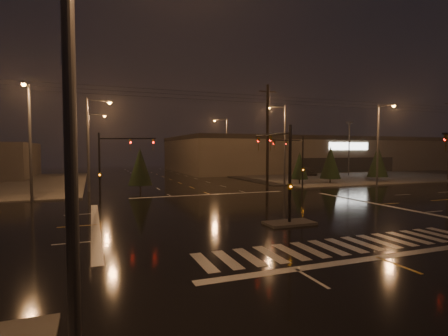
{
  "coord_description": "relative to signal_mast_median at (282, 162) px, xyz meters",
  "views": [
    {
      "loc": [
        -11.14,
        -22.15,
        4.51
      ],
      "look_at": [
        -0.9,
        4.8,
        3.0
      ],
      "focal_mm": 28.0,
      "sensor_mm": 36.0,
      "label": 1
    }
  ],
  "objects": [
    {
      "name": "streetlight_6",
      "position": [
        22.0,
        14.26,
        2.05
      ],
      "size": [
        0.32,
        2.77,
        10.0
      ],
      "color": "#38383A",
      "rests_on": "ground"
    },
    {
      "name": "retail_building",
      "position": [
        35.0,
        49.06,
        0.09
      ],
      "size": [
        60.2,
        28.3,
        7.2
      ],
      "color": "brown",
      "rests_on": "ground"
    },
    {
      "name": "conifer_0",
      "position": [
        14.16,
        19.78,
        -1.31
      ],
      "size": [
        2.23,
        2.23,
        4.19
      ],
      "color": "black",
      "rests_on": "ground"
    },
    {
      "name": "streetlight_5",
      "position": [
        -16.0,
        14.26,
        2.05
      ],
      "size": [
        0.32,
        2.77,
        10.0
      ],
      "color": "#38383A",
      "rests_on": "ground"
    },
    {
      "name": "car_parked",
      "position": [
        23.16,
        31.76,
        -2.89
      ],
      "size": [
        2.39,
        5.17,
        1.72
      ],
      "primitive_type": "imported",
      "rotation": [
        0.0,
        0.0,
        -0.07
      ],
      "color": "black",
      "rests_on": "ground"
    },
    {
      "name": "conifer_2",
      "position": [
        26.44,
        19.0,
        -0.86
      ],
      "size": [
        2.81,
        2.81,
        5.09
      ],
      "color": "black",
      "rests_on": "ground"
    },
    {
      "name": "utility_pole_1",
      "position": [
        8.0,
        17.07,
        2.38
      ],
      "size": [
        2.2,
        0.32,
        12.0
      ],
      "color": "black",
      "rests_on": "ground"
    },
    {
      "name": "stop_bar_near",
      "position": [
        -0.0,
        -7.93,
        -3.75
      ],
      "size": [
        16.0,
        0.5,
        0.01
      ],
      "primitive_type": "cube",
      "color": "beige",
      "rests_on": "ground"
    },
    {
      "name": "sidewalk_ne",
      "position": [
        30.0,
        33.07,
        -3.69
      ],
      "size": [
        36.0,
        36.0,
        0.12
      ],
      "primitive_type": "cube",
      "color": "#47443F",
      "rests_on": "ground"
    },
    {
      "name": "parking_lot",
      "position": [
        35.0,
        31.07,
        -3.71
      ],
      "size": [
        50.0,
        24.0,
        0.08
      ],
      "primitive_type": "cube",
      "color": "black",
      "rests_on": "ground"
    },
    {
      "name": "streetlight_0",
      "position": [
        -11.18,
        -11.93,
        2.05
      ],
      "size": [
        2.77,
        0.32,
        10.0
      ],
      "color": "#38383A",
      "rests_on": "ground"
    },
    {
      "name": "conifer_3",
      "position": [
        -6.28,
        19.07,
        -1.05
      ],
      "size": [
        2.56,
        2.56,
        4.7
      ],
      "color": "black",
      "rests_on": "ground"
    },
    {
      "name": "ground",
      "position": [
        -0.0,
        3.07,
        -3.75
      ],
      "size": [
        140.0,
        140.0,
        0.0
      ],
      "primitive_type": "plane",
      "color": "black",
      "rests_on": "ground"
    },
    {
      "name": "conifer_1",
      "position": [
        18.48,
        19.13,
        -0.93
      ],
      "size": [
        2.72,
        2.72,
        4.95
      ],
      "color": "black",
      "rests_on": "ground"
    },
    {
      "name": "median_island",
      "position": [
        -0.0,
        -0.93,
        -3.68
      ],
      "size": [
        3.0,
        1.6,
        0.15
      ],
      "primitive_type": "cube",
      "color": "#47443F",
      "rests_on": "ground"
    },
    {
      "name": "signal_mast_nw",
      "position": [
        -9.5,
        13.21,
        0.04
      ],
      "size": [
        4.84,
        1.86,
        6.0
      ],
      "color": "black",
      "rests_on": "ground"
    },
    {
      "name": "signal_mast_median",
      "position": [
        0.0,
        0.0,
        0.0
      ],
      "size": [
        0.25,
        4.59,
        6.0
      ],
      "color": "black",
      "rests_on": "ground"
    },
    {
      "name": "crosswalk",
      "position": [
        -0.0,
        -5.93,
        -3.75
      ],
      "size": [
        15.0,
        2.6,
        0.01
      ],
      "primitive_type": "cube",
      "color": "beige",
      "rests_on": "ground"
    },
    {
      "name": "signal_mast_ne",
      "position": [
        9.5,
        13.21,
        0.04
      ],
      "size": [
        4.84,
        1.86,
        6.0
      ],
      "color": "black",
      "rests_on": "ground"
    },
    {
      "name": "streetlight_1",
      "position": [
        -11.18,
        21.07,
        2.05
      ],
      "size": [
        2.77,
        0.32,
        10.0
      ],
      "color": "#38383A",
      "rests_on": "ground"
    },
    {
      "name": "streetlight_3",
      "position": [
        11.18,
        19.07,
        2.05
      ],
      "size": [
        2.77,
        0.32,
        10.0
      ],
      "color": "#38383A",
      "rests_on": "ground"
    },
    {
      "name": "stop_bar_far",
      "position": [
        -0.0,
        14.07,
        -3.75
      ],
      "size": [
        16.0,
        0.5,
        0.01
      ],
      "primitive_type": "cube",
      "color": "beige",
      "rests_on": "ground"
    },
    {
      "name": "streetlight_2",
      "position": [
        -11.18,
        37.07,
        2.05
      ],
      "size": [
        2.77,
        0.32,
        10.0
      ],
      "color": "#38383A",
      "rests_on": "ground"
    },
    {
      "name": "streetlight_4",
      "position": [
        11.18,
        39.07,
        2.05
      ],
      "size": [
        2.77,
        0.32,
        10.0
      ],
      "color": "#38383A",
      "rests_on": "ground"
    }
  ]
}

